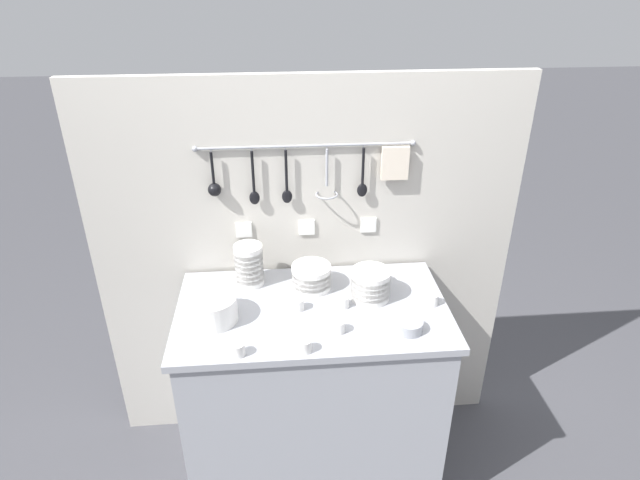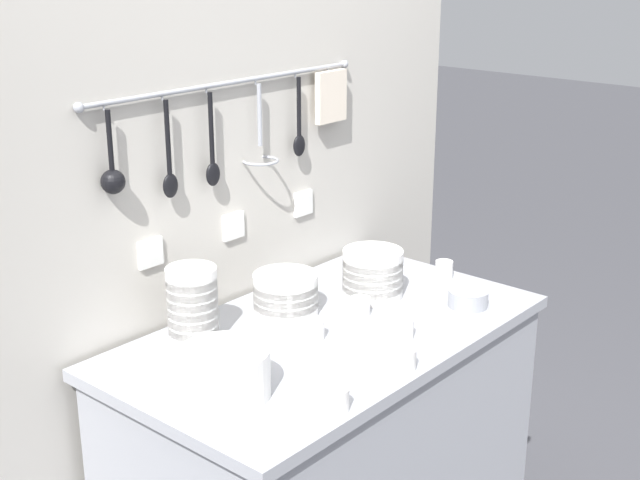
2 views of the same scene
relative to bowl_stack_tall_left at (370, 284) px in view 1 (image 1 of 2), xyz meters
The scene contains 15 objects.
ground_plane 1.05m from the bowl_stack_tall_left, 168.90° to the right, with size 20.00×20.00×0.00m, color #424247.
counter 0.59m from the bowl_stack_tall_left, 168.90° to the right, with size 1.11×0.63×0.95m.
back_wall 0.40m from the bowl_stack_tall_left, 129.11° to the left, with size 1.91×0.11×1.81m.
bowl_stack_tall_left is the anchor object (origin of this frame).
bowl_stack_wide_centre 0.53m from the bowl_stack_tall_left, 162.88° to the left, with size 0.12×0.12×0.19m.
bowl_stack_nested_right 0.26m from the bowl_stack_tall_left, 157.73° to the left, with size 0.17×0.17×0.11m.
plate_stack 0.65m from the bowl_stack_tall_left, behind, with size 0.19×0.19×0.11m.
steel_mixing_bowl 0.26m from the bowl_stack_tall_left, 64.48° to the right, with size 0.11×0.11×0.04m.
cup_back_right 0.62m from the bowl_stack_tall_left, 149.13° to the right, with size 0.05×0.05×0.05m.
cup_front_right 0.14m from the bowl_stack_tall_left, 55.37° to the left, with size 0.05×0.05×0.05m.
cup_edge_near 0.43m from the bowl_stack_tall_left, 132.64° to the right, with size 0.05×0.05×0.05m.
cup_beside_plates 0.31m from the bowl_stack_tall_left, 169.38° to the right, with size 0.05×0.05×0.05m.
cup_mid_row 0.14m from the bowl_stack_tall_left, 155.70° to the right, with size 0.05×0.05×0.05m.
cup_edge_far 0.26m from the bowl_stack_tall_left, 15.98° to the right, with size 0.05×0.05×0.05m.
cup_front_left 0.27m from the bowl_stack_tall_left, 126.23° to the right, with size 0.05×0.05×0.05m.
Camera 1 is at (-0.12, -1.79, 2.22)m, focal length 30.00 mm.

